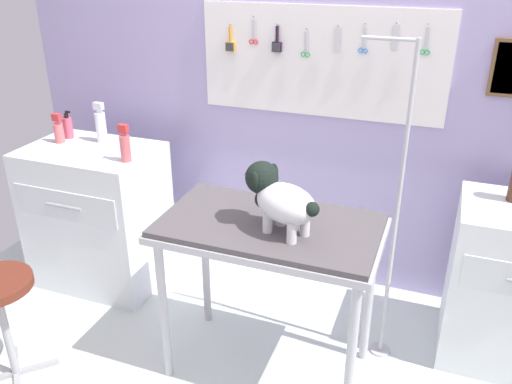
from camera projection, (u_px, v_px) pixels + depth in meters
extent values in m
cube|color=#A99CCC|center=(321.00, 108.00, 3.19)|extent=(4.00, 0.06, 2.30)
cube|color=white|center=(320.00, 62.00, 3.05)|extent=(1.45, 0.02, 0.63)
cylinder|color=gray|center=(231.00, 24.00, 3.13)|extent=(0.01, 0.02, 0.01)
cylinder|color=orange|center=(230.00, 34.00, 3.15)|extent=(0.02, 0.02, 0.09)
cube|color=orange|center=(231.00, 46.00, 3.18)|extent=(0.06, 0.02, 0.06)
cube|color=#333338|center=(229.00, 47.00, 3.16)|extent=(0.05, 0.01, 0.05)
cylinder|color=gray|center=(254.00, 16.00, 3.07)|extent=(0.01, 0.02, 0.01)
cube|color=silver|center=(252.00, 29.00, 3.09)|extent=(0.01, 0.00, 0.11)
cube|color=silver|center=(254.00, 29.00, 3.08)|extent=(0.01, 0.00, 0.11)
torus|color=red|center=(251.00, 42.00, 3.12)|extent=(0.03, 0.01, 0.03)
torus|color=red|center=(255.00, 42.00, 3.11)|extent=(0.03, 0.01, 0.03)
cylinder|color=gray|center=(278.00, 24.00, 3.03)|extent=(0.01, 0.02, 0.01)
cylinder|color=black|center=(277.00, 34.00, 3.05)|extent=(0.02, 0.02, 0.09)
cube|color=black|center=(277.00, 47.00, 3.08)|extent=(0.06, 0.02, 0.06)
cube|color=#333338|center=(276.00, 47.00, 3.07)|extent=(0.05, 0.01, 0.05)
cylinder|color=gray|center=(307.00, 28.00, 2.99)|extent=(0.01, 0.02, 0.01)
cube|color=silver|center=(305.00, 41.00, 3.01)|extent=(0.01, 0.00, 0.11)
cube|color=silver|center=(307.00, 41.00, 3.01)|extent=(0.01, 0.00, 0.11)
torus|color=#35904D|center=(303.00, 54.00, 3.04)|extent=(0.03, 0.01, 0.03)
torus|color=#35904D|center=(308.00, 55.00, 3.03)|extent=(0.03, 0.01, 0.03)
cylinder|color=gray|center=(338.00, 26.00, 2.92)|extent=(0.01, 0.02, 0.01)
cube|color=silver|center=(337.00, 40.00, 2.94)|extent=(0.03, 0.01, 0.13)
cylinder|color=gray|center=(365.00, 23.00, 2.87)|extent=(0.01, 0.02, 0.01)
cube|color=silver|center=(363.00, 37.00, 2.89)|extent=(0.01, 0.00, 0.11)
cube|color=silver|center=(365.00, 37.00, 2.88)|extent=(0.01, 0.00, 0.11)
torus|color=#3470C1|center=(360.00, 51.00, 2.92)|extent=(0.03, 0.01, 0.03)
torus|color=#3470C1|center=(365.00, 51.00, 2.91)|extent=(0.03, 0.01, 0.03)
cylinder|color=gray|center=(397.00, 22.00, 2.81)|extent=(0.01, 0.02, 0.01)
cube|color=silver|center=(395.00, 37.00, 2.83)|extent=(0.03, 0.01, 0.13)
cylinder|color=gray|center=(429.00, 24.00, 2.76)|extent=(0.01, 0.02, 0.01)
cube|color=silver|center=(425.00, 38.00, 2.78)|extent=(0.01, 0.00, 0.11)
cube|color=silver|center=(428.00, 38.00, 2.78)|extent=(0.01, 0.00, 0.11)
torus|color=#319B55|center=(422.00, 52.00, 2.81)|extent=(0.03, 0.01, 0.03)
torus|color=#319B55|center=(427.00, 52.00, 2.80)|extent=(0.03, 0.01, 0.03)
cylinder|color=#B7B7BC|center=(164.00, 311.00, 2.61)|extent=(0.04, 0.04, 0.80)
cylinder|color=#B7B7BC|center=(351.00, 358.00, 2.32)|extent=(0.04, 0.04, 0.80)
cylinder|color=#B7B7BC|center=(205.00, 262.00, 3.02)|extent=(0.04, 0.04, 0.80)
cylinder|color=#B7B7BC|center=(369.00, 296.00, 2.72)|extent=(0.04, 0.04, 0.80)
cube|color=#B7B7BC|center=(270.00, 231.00, 2.49)|extent=(1.05, 0.60, 0.03)
cube|color=#504A4C|center=(270.00, 225.00, 2.48)|extent=(1.02, 0.58, 0.03)
cylinder|color=#B7B7BC|center=(380.00, 350.00, 2.93)|extent=(0.11, 0.11, 0.01)
cylinder|color=#B7B7BC|center=(397.00, 216.00, 2.58)|extent=(0.02, 0.02, 1.69)
cylinder|color=#B7B7BC|center=(390.00, 39.00, 2.27)|extent=(0.24, 0.02, 0.02)
cylinder|color=white|center=(268.00, 222.00, 2.37)|extent=(0.04, 0.04, 0.10)
cylinder|color=white|center=(281.00, 215.00, 2.43)|extent=(0.04, 0.04, 0.10)
cylinder|color=white|center=(292.00, 232.00, 2.28)|extent=(0.04, 0.04, 0.10)
cylinder|color=white|center=(305.00, 225.00, 2.34)|extent=(0.04, 0.04, 0.10)
ellipsoid|color=white|center=(286.00, 203.00, 2.32)|extent=(0.35, 0.29, 0.17)
ellipsoid|color=black|center=(268.00, 198.00, 2.39)|extent=(0.15, 0.16, 0.09)
sphere|color=black|center=(262.00, 177.00, 2.37)|extent=(0.15, 0.15, 0.15)
ellipsoid|color=white|center=(251.00, 177.00, 2.42)|extent=(0.09, 0.08, 0.05)
sphere|color=black|center=(247.00, 175.00, 2.44)|extent=(0.02, 0.02, 0.02)
ellipsoid|color=black|center=(254.00, 180.00, 2.32)|extent=(0.05, 0.05, 0.08)
ellipsoid|color=black|center=(274.00, 172.00, 2.40)|extent=(0.05, 0.05, 0.08)
sphere|color=black|center=(312.00, 209.00, 2.22)|extent=(0.06, 0.06, 0.06)
cube|color=silver|center=(98.00, 216.00, 3.41)|extent=(0.80, 0.56, 0.92)
cube|color=silver|center=(64.00, 206.00, 3.08)|extent=(0.70, 0.01, 0.18)
cylinder|color=#99999E|center=(64.00, 207.00, 3.08)|extent=(0.24, 0.02, 0.02)
cylinder|color=#9E9EA3|center=(7.00, 333.00, 2.66)|extent=(0.04, 0.04, 0.55)
cube|color=#9E9EA3|center=(38.00, 367.00, 2.81)|extent=(0.17, 0.17, 0.02)
cube|color=#9E9EA3|center=(16.00, 360.00, 2.85)|extent=(0.17, 0.17, 0.02)
cylinder|color=#D66164|center=(125.00, 149.00, 2.99)|extent=(0.06, 0.06, 0.15)
cylinder|color=#D66164|center=(124.00, 134.00, 2.96)|extent=(0.03, 0.03, 0.02)
cube|color=red|center=(123.00, 128.00, 2.94)|extent=(0.05, 0.03, 0.04)
cylinder|color=#D76363|center=(59.00, 133.00, 3.29)|extent=(0.06, 0.06, 0.12)
cylinder|color=#D76363|center=(57.00, 122.00, 3.26)|extent=(0.03, 0.03, 0.02)
cube|color=red|center=(56.00, 117.00, 3.25)|extent=(0.05, 0.03, 0.04)
cylinder|color=white|center=(101.00, 127.00, 3.29)|extent=(0.06, 0.06, 0.19)
cylinder|color=white|center=(99.00, 111.00, 3.25)|extent=(0.03, 0.03, 0.02)
cube|color=silver|center=(98.00, 106.00, 3.23)|extent=(0.06, 0.04, 0.04)
cylinder|color=#D95469|center=(68.00, 128.00, 3.37)|extent=(0.06, 0.06, 0.13)
cylinder|color=black|center=(66.00, 115.00, 3.33)|extent=(0.03, 0.03, 0.03)
cube|color=black|center=(68.00, 112.00, 3.32)|extent=(0.03, 0.01, 0.01)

